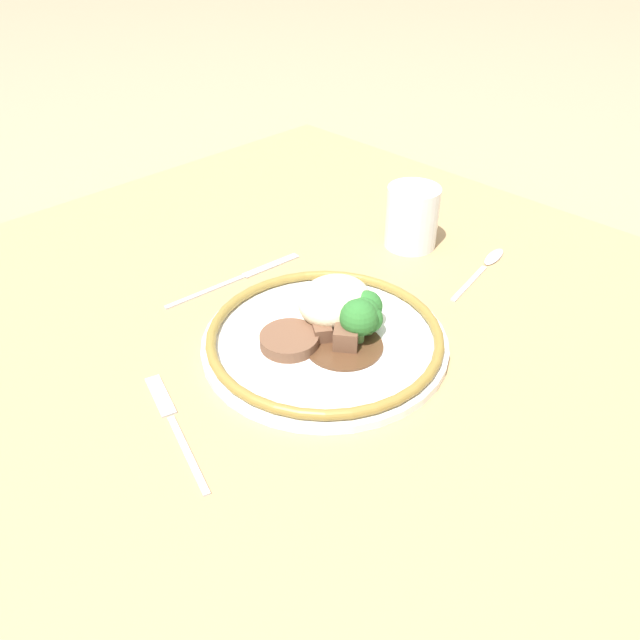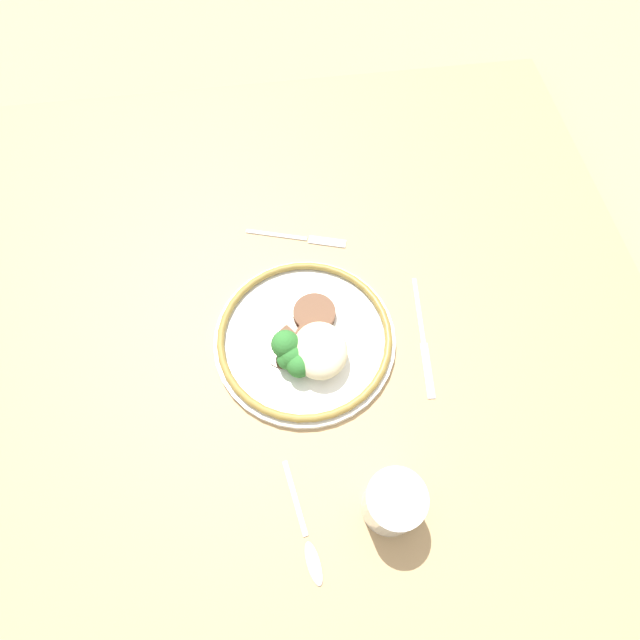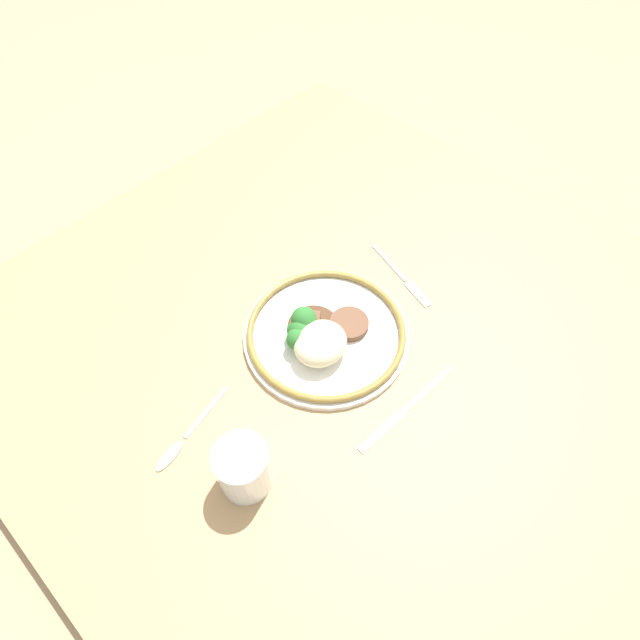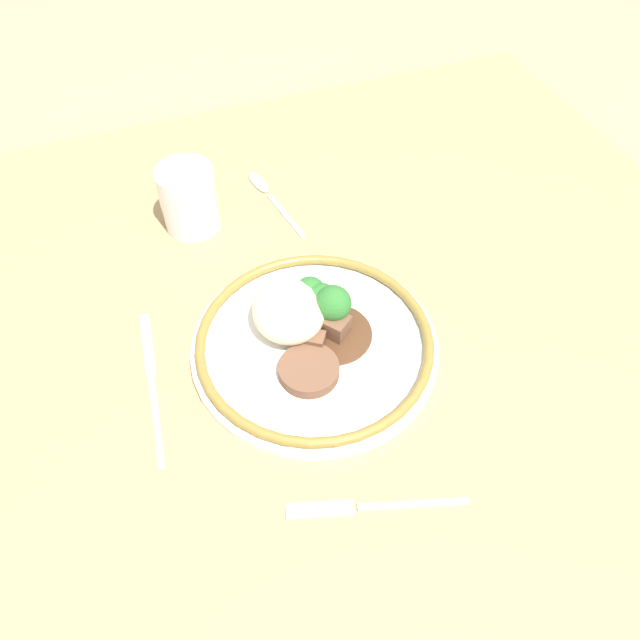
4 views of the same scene
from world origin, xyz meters
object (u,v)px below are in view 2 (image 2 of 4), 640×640
spoon (309,546)px  knife (423,340)px  juice_glass (392,503)px  plate (305,341)px  fork (306,239)px

spoon → knife: bearing=131.3°
juice_glass → spoon: bearing=-73.2°
plate → fork: size_ratio=1.63×
fork → juice_glass: bearing=-65.8°
knife → spoon: bearing=-33.1°
juice_glass → knife: size_ratio=0.43×
fork → spoon: bearing=-79.5°
juice_glass → spoon: size_ratio=0.55×
juice_glass → spoon: 0.13m
juice_glass → fork: 0.47m
knife → spoon: 0.35m
spoon → juice_glass: bearing=96.6°
fork → knife: size_ratio=0.83×
juice_glass → spoon: juice_glass is taller
juice_glass → fork: size_ratio=0.52×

